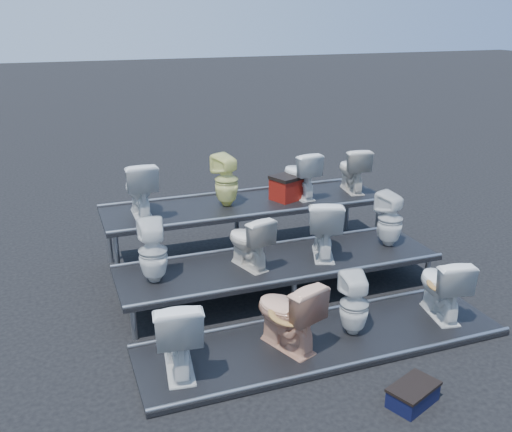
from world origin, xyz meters
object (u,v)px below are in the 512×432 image
object	(u,v)px
toilet_6	(324,227)
toilet_7	(390,219)
toilet_5	(249,241)
toilet_11	(353,169)
toilet_4	(153,251)
toilet_3	(442,286)
step_stool	(413,396)
toilet_10	(300,174)
toilet_9	(226,180)
toilet_1	(287,313)
toilet_2	(354,304)
red_crate	(288,189)
toilet_8	(140,188)
toilet_0	(177,332)

from	to	relation	value
toilet_6	toilet_7	xyz separation A→B (m)	(1.02, 0.00, -0.02)
toilet_5	toilet_11	distance (m)	2.58
toilet_5	toilet_4	bearing A→B (deg)	-16.12
toilet_3	step_stool	xyz separation A→B (m)	(-1.23, -1.24, -0.37)
toilet_10	toilet_9	bearing A→B (deg)	-6.68
toilet_3	step_stool	bearing A→B (deg)	55.74
toilet_3	step_stool	world-z (taller)	toilet_3
toilet_1	toilet_9	world-z (taller)	toilet_9
toilet_2	toilet_7	bearing A→B (deg)	-125.48
step_stool	toilet_2	bearing A→B (deg)	65.78
toilet_5	step_stool	bearing A→B (deg)	90.44
toilet_5	toilet_9	xyz separation A→B (m)	(0.12, 1.30, 0.43)
toilet_3	toilet_10	xyz separation A→B (m)	(-0.70, 2.60, 0.76)
toilet_1	toilet_10	xyz separation A→B (m)	(1.30, 2.60, 0.75)
red_crate	step_stool	world-z (taller)	red_crate
toilet_2	toilet_8	size ratio (longest dim) A/B	0.94
toilet_2	toilet_4	bearing A→B (deg)	-24.10
toilet_2	toilet_6	xyz separation A→B (m)	(0.25, 1.30, 0.44)
red_crate	step_stool	size ratio (longest dim) A/B	0.92
toilet_5	toilet_7	size ratio (longest dim) A/B	0.92
toilet_2	toilet_1	bearing A→B (deg)	8.77
toilet_2	step_stool	distance (m)	1.29
toilet_8	toilet_9	bearing A→B (deg)	-179.80
toilet_4	step_stool	world-z (taller)	toilet_4
toilet_9	toilet_11	size ratio (longest dim) A/B	1.08
toilet_0	toilet_8	bearing A→B (deg)	-85.03
toilet_2	toilet_11	bearing A→B (deg)	-109.26
toilet_1	toilet_6	size ratio (longest dim) A/B	1.02
toilet_3	toilet_11	distance (m)	2.72
toilet_4	toilet_9	distance (m)	1.90
toilet_5	red_crate	xyz separation A→B (m)	(1.07, 1.26, 0.21)
toilet_3	toilet_7	size ratio (longest dim) A/B	1.03
toilet_5	toilet_8	world-z (taller)	toilet_8
toilet_8	toilet_7	bearing A→B (deg)	158.04
toilet_1	toilet_6	world-z (taller)	toilet_6
toilet_1	red_crate	bearing A→B (deg)	-134.01
toilet_0	step_stool	size ratio (longest dim) A/B	1.77
toilet_4	toilet_7	xyz separation A→B (m)	(3.28, 0.00, -0.01)
toilet_1	toilet_10	size ratio (longest dim) A/B	1.15
toilet_2	toilet_4	world-z (taller)	toilet_4
toilet_10	step_stool	bearing A→B (deg)	75.51
toilet_3	toilet_9	size ratio (longest dim) A/B	1.04
toilet_9	toilet_3	bearing A→B (deg)	101.81
toilet_5	toilet_11	world-z (taller)	toilet_11
toilet_4	toilet_5	world-z (taller)	toilet_4
toilet_3	toilet_5	distance (m)	2.40
toilet_4	toilet_8	xyz separation A→B (m)	(0.09, 1.30, 0.40)
toilet_0	toilet_7	xyz separation A→B (m)	(3.30, 1.30, 0.35)
toilet_1	step_stool	xyz separation A→B (m)	(0.78, -1.24, -0.38)
toilet_6	toilet_9	world-z (taller)	toilet_9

